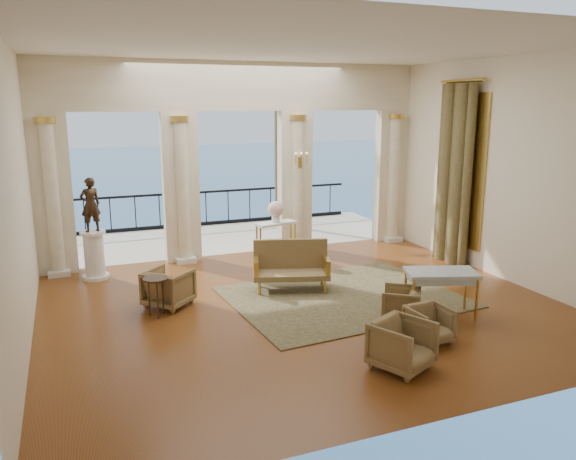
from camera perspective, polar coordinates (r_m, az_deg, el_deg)
name	(u,v)px	position (r m, az deg, el deg)	size (l,w,h in m)	color
floor	(304,306)	(10.21, 1.63, -7.77)	(9.00, 9.00, 0.00)	#462A0C
room_walls	(334,151)	(8.57, 4.74, 8.00)	(9.00, 9.00, 9.00)	white
arcade	(240,147)	(13.19, -4.94, 8.40)	(9.00, 0.56, 4.50)	beige
terrace	(221,238)	(15.49, -6.87, -0.85)	(10.00, 3.60, 0.10)	beige
balustrade	(206,212)	(16.91, -8.32, 1.86)	(9.00, 0.06, 1.03)	black
palm_tree	(278,84)	(16.43, -1.05, 14.58)	(2.00, 2.00, 4.50)	#4C3823
sea	(102,186)	(69.54, -18.39, 4.28)	(160.00, 160.00, 0.00)	teal
curtain	(454,174)	(13.16, 16.47, 5.45)	(0.33, 1.40, 4.09)	#4C4823
window_frame	(461,170)	(13.27, 17.13, 5.81)	(0.04, 1.60, 3.40)	gold
wall_sconce	(300,161)	(13.40, 1.27, 6.99)	(0.30, 0.11, 0.33)	gold
rug	(343,297)	(10.70, 5.64, -6.79)	(4.13, 3.21, 0.02)	#30341B
armchair_a	(402,343)	(8.00, 11.55, -11.17)	(0.73, 0.68, 0.75)	#493D1D
armchair_b	(430,323)	(8.95, 14.19, -9.12)	(0.60, 0.56, 0.62)	#493D1D
armchair_c	(401,302)	(9.69, 11.42, -7.21)	(0.61, 0.57, 0.63)	#493D1D
armchair_d	(169,286)	(10.35, -12.04, -5.57)	(0.73, 0.68, 0.75)	#493D1D
settee	(291,266)	(10.98, 0.31, -3.64)	(1.58, 1.04, 0.97)	#493D1D
game_table	(441,276)	(9.89, 15.30, -4.51)	(1.32, 1.00, 0.81)	#98AEBF
pedestal	(94,256)	(12.31, -19.07, -2.51)	(0.55, 0.55, 1.01)	silver
statue	(90,205)	(12.08, -19.44, 2.44)	(0.41, 0.27, 1.12)	#2E2014
console_table	(276,229)	(12.93, -1.24, 0.13)	(1.01, 0.55, 0.90)	silver
urn	(276,210)	(12.84, -1.25, 2.02)	(0.37, 0.37, 0.49)	silver
side_table	(156,283)	(9.84, -13.29, -5.29)	(0.42, 0.42, 0.69)	black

